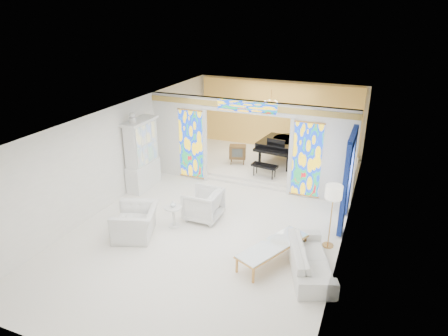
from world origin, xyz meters
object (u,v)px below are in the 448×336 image
at_px(coffee_table, 273,246).
at_px(china_cabinet, 142,155).
at_px(armchair_right, 203,204).
at_px(tv_console, 238,152).
at_px(sofa, 310,259).
at_px(armchair_left, 136,222).
at_px(grand_piano, 285,144).

bearing_deg(coffee_table, china_cabinet, 154.71).
distance_m(armchair_right, tv_console, 4.10).
relative_size(sofa, tv_console, 3.09).
distance_m(armchair_left, sofa, 4.65).
bearing_deg(grand_piano, sofa, -63.58).
distance_m(armchair_right, grand_piano, 5.00).
height_order(coffee_table, tv_console, tv_console).
bearing_deg(grand_piano, tv_console, -148.46).
bearing_deg(armchair_right, china_cabinet, -113.01).
bearing_deg(armchair_left, grand_piano, 138.29).
xyz_separation_m(china_cabinet, armchair_left, (1.52, -2.75, -0.76)).
xyz_separation_m(coffee_table, grand_piano, (-1.26, 6.10, 0.51)).
height_order(armchair_left, tv_console, tv_console).
bearing_deg(china_cabinet, armchair_left, -60.96).
height_order(sofa, tv_console, tv_console).
relative_size(china_cabinet, coffee_table, 1.28).
height_order(sofa, grand_piano, grand_piano).
relative_size(coffee_table, tv_console, 2.97).
bearing_deg(coffee_table, sofa, -2.27).
xyz_separation_m(armchair_left, tv_console, (0.82, 5.61, 0.24)).
xyz_separation_m(sofa, coffee_table, (-0.91, 0.04, 0.10)).
distance_m(sofa, grand_piano, 6.54).
relative_size(china_cabinet, armchair_left, 2.16).
distance_m(armchair_left, grand_piano, 6.85).
relative_size(armchair_left, tv_console, 1.75).
bearing_deg(grand_piano, coffee_table, -71.38).
bearing_deg(tv_console, armchair_left, -115.32).
distance_m(sofa, tv_console, 6.61).
distance_m(armchair_right, coffee_table, 2.76).
bearing_deg(sofa, tv_console, 14.83).
distance_m(china_cabinet, sofa, 6.71).
xyz_separation_m(sofa, tv_console, (-3.82, 5.38, 0.32)).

